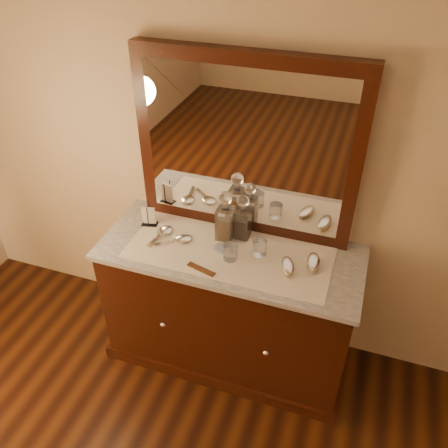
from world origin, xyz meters
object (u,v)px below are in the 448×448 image
(decanter_right, at_px, (243,221))
(hand_mirror_inner, at_px, (180,240))
(hand_mirror_outer, at_px, (163,233))
(comb, at_px, (201,269))
(napkin_rack, at_px, (149,217))
(brush_far, at_px, (313,263))
(dresser_cabinet, at_px, (229,307))
(mirror_frame, at_px, (246,148))
(pin_dish, at_px, (221,248))
(decanter_left, at_px, (225,221))
(brush_near, at_px, (287,267))

(decanter_right, height_order, hand_mirror_inner, decanter_right)
(hand_mirror_outer, bearing_deg, comb, -34.10)
(napkin_rack, xyz_separation_m, brush_far, (0.97, -0.06, -0.03))
(dresser_cabinet, height_order, hand_mirror_outer, hand_mirror_outer)
(hand_mirror_inner, bearing_deg, mirror_frame, 41.91)
(mirror_frame, bearing_deg, hand_mirror_inner, -138.09)
(dresser_cabinet, relative_size, pin_dish, 17.89)
(mirror_frame, distance_m, comb, 0.67)
(pin_dish, distance_m, brush_far, 0.50)
(decanter_left, height_order, brush_far, decanter_left)
(brush_near, distance_m, hand_mirror_outer, 0.74)
(dresser_cabinet, xyz_separation_m, hand_mirror_inner, (-0.29, -0.01, 0.45))
(mirror_frame, relative_size, hand_mirror_inner, 6.05)
(hand_mirror_inner, bearing_deg, brush_near, -3.72)
(pin_dish, height_order, napkin_rack, napkin_rack)
(dresser_cabinet, xyz_separation_m, napkin_rack, (-0.52, 0.08, 0.50))
(decanter_left, height_order, decanter_right, decanter_left)
(brush_near, relative_size, hand_mirror_inner, 0.80)
(napkin_rack, bearing_deg, hand_mirror_outer, -28.32)
(brush_far, bearing_deg, mirror_frame, 153.19)
(dresser_cabinet, bearing_deg, napkin_rack, 171.66)
(brush_far, distance_m, hand_mirror_outer, 0.86)
(dresser_cabinet, height_order, pin_dish, pin_dish)
(brush_far, xyz_separation_m, hand_mirror_outer, (-0.86, -0.00, -0.01))
(brush_far, xyz_separation_m, hand_mirror_inner, (-0.74, -0.03, -0.01))
(napkin_rack, bearing_deg, brush_far, -3.44)
(mirror_frame, bearing_deg, hand_mirror_outer, -150.58)
(decanter_right, distance_m, hand_mirror_outer, 0.46)
(mirror_frame, xyz_separation_m, pin_dish, (-0.05, -0.25, -0.49))
(decanter_left, relative_size, hand_mirror_inner, 1.51)
(pin_dish, relative_size, brush_far, 0.49)
(brush_far, bearing_deg, napkin_rack, 176.56)
(napkin_rack, height_order, hand_mirror_outer, napkin_rack)
(comb, bearing_deg, mirror_frame, 93.14)
(dresser_cabinet, distance_m, napkin_rack, 0.72)
(napkin_rack, bearing_deg, hand_mirror_inner, -21.54)
(dresser_cabinet, bearing_deg, comb, -114.46)
(decanter_right, xyz_separation_m, brush_near, (0.30, -0.19, -0.09))
(decanter_left, distance_m, hand_mirror_outer, 0.37)
(hand_mirror_inner, bearing_deg, pin_dish, 1.98)
(decanter_left, distance_m, hand_mirror_inner, 0.28)
(napkin_rack, bearing_deg, dresser_cabinet, -8.34)
(comb, relative_size, hand_mirror_outer, 0.75)
(pin_dish, bearing_deg, hand_mirror_outer, 176.50)
(napkin_rack, distance_m, brush_far, 0.97)
(mirror_frame, distance_m, napkin_rack, 0.70)
(comb, bearing_deg, dresser_cabinet, 80.21)
(napkin_rack, xyz_separation_m, decanter_left, (0.46, 0.02, 0.06))
(decanter_left, height_order, brush_near, decanter_left)
(mirror_frame, relative_size, brush_near, 7.58)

